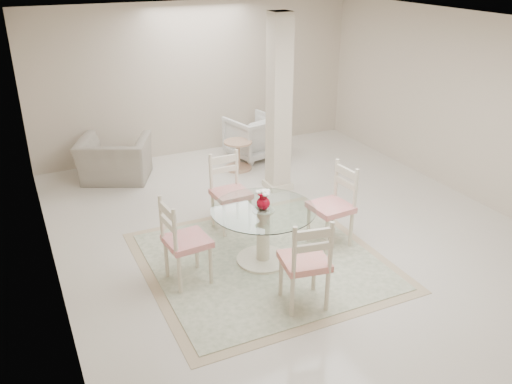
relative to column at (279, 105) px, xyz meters
name	(u,v)px	position (x,y,z in m)	size (l,w,h in m)	color
ground	(289,228)	(-0.50, -1.30, -1.35)	(7.00, 7.00, 0.00)	silver
room_shell	(292,95)	(-0.50, -1.30, 0.51)	(6.02, 7.02, 2.71)	beige
column	(279,105)	(0.00, 0.00, 0.00)	(0.30, 0.30, 2.70)	beige
area_rug	(263,261)	(-1.19, -1.92, -1.34)	(2.81, 2.81, 0.02)	tan
dining_table	(263,235)	(-1.19, -1.92, -0.99)	(1.23, 1.23, 0.71)	#F6E6CA
red_vase	(263,200)	(-1.19, -1.92, -0.52)	(0.19, 0.18, 0.25)	#A10418
dining_chair_east	(336,200)	(-0.17, -1.90, -0.73)	(0.51, 0.51, 1.18)	beige
dining_chair_north	(228,186)	(-1.21, -0.90, -0.74)	(0.48, 0.48, 1.15)	#EEE0C4
dining_chair_west	(180,236)	(-2.22, -1.94, -0.74)	(0.50, 0.50, 1.16)	beige
dining_chair_south	(307,257)	(-1.19, -2.95, -0.73)	(0.54, 0.54, 1.17)	beige
recliner_taupe	(115,159)	(-2.26, 1.43, -0.99)	(1.09, 0.96, 0.71)	gray
armchair_white	(253,137)	(0.24, 1.45, -0.97)	(0.82, 0.84, 0.77)	white
side_table	(238,156)	(-0.25, 1.01, -1.12)	(0.48, 0.48, 0.50)	tan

